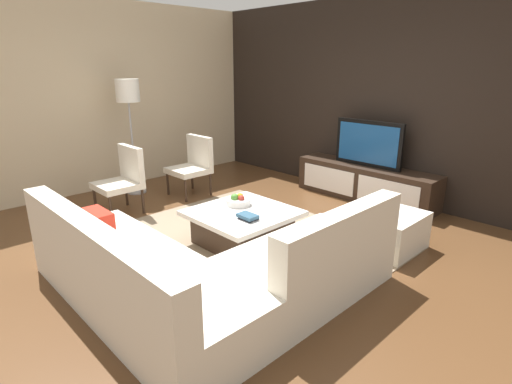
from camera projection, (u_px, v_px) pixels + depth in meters
The scene contains 14 objects.
ground_plane at pixel (242, 249), 4.29m from camera, with size 14.00×14.00×0.00m, color brown.
feature_wall_back at pixel (383, 100), 5.65m from camera, with size 6.40×0.12×2.80m, color black.
side_wall_left at pixel (112, 97), 6.19m from camera, with size 0.12×5.20×2.80m, color beige.
area_rug at pixel (236, 246), 4.36m from camera, with size 2.95×2.74×0.01m, color gray.
media_console at pixel (365, 183), 5.80m from camera, with size 2.08×0.49×0.50m.
television at pixel (368, 144), 5.63m from camera, with size 1.02×0.06×0.64m.
sectional_couch at pixel (203, 271), 3.27m from camera, with size 2.42×2.32×0.81m.
coffee_table at pixel (243, 226), 4.37m from camera, with size 1.00×1.02×0.38m.
accent_chair_near at pixel (124, 176), 5.24m from camera, with size 0.54×0.52×0.87m.
floor_lamp at pixel (128, 97), 5.75m from camera, with size 0.33×0.33×1.69m.
ottoman at pixel (385, 230), 4.28m from camera, with size 0.70×0.70×0.40m, color silver.
fruit_bowl at pixel (238, 201), 4.49m from camera, with size 0.28×0.28×0.13m.
accent_chair_far at pixel (193, 162), 5.98m from camera, with size 0.55×0.52×0.87m.
book_stack at pixel (248, 217), 4.07m from camera, with size 0.21×0.15×0.05m.
Camera 1 is at (2.91, -2.61, 1.88)m, focal length 28.20 mm.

